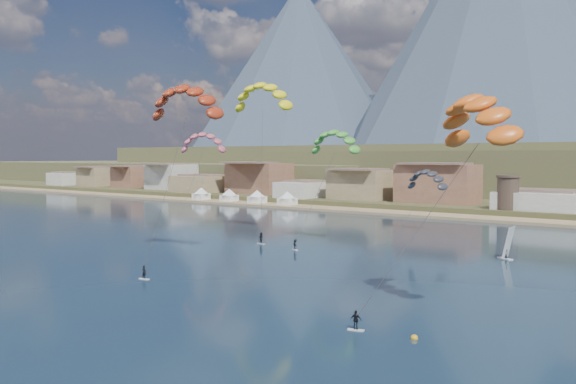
{
  "coord_description": "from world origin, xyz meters",
  "views": [
    {
      "loc": [
        54.66,
        -38.05,
        15.17
      ],
      "look_at": [
        0.0,
        32.0,
        10.0
      ],
      "focal_mm": 38.06,
      "sensor_mm": 36.0,
      "label": 1
    }
  ],
  "objects_px": {
    "kitesurfer_orange": "(479,113)",
    "kitesurfer_green": "(335,139)",
    "watchtower": "(508,192)",
    "buoy": "(414,338)",
    "windsurfer": "(506,249)",
    "kitesurfer_yellow": "(263,93)",
    "kitesurfer_red": "(186,97)"
  },
  "relations": [
    {
      "from": "kitesurfer_red",
      "to": "windsurfer",
      "type": "xyz_separation_m",
      "value": [
        37.14,
        29.18,
        -22.28
      ]
    },
    {
      "from": "watchtower",
      "to": "windsurfer",
      "type": "relative_size",
      "value": 1.77
    },
    {
      "from": "kitesurfer_yellow",
      "to": "kitesurfer_orange",
      "type": "xyz_separation_m",
      "value": [
        56.11,
        -35.94,
        -8.27
      ]
    },
    {
      "from": "watchtower",
      "to": "buoy",
      "type": "distance_m",
      "value": 109.87
    },
    {
      "from": "watchtower",
      "to": "kitesurfer_red",
      "type": "bearing_deg",
      "value": -100.66
    },
    {
      "from": "kitesurfer_yellow",
      "to": "buoy",
      "type": "relative_size",
      "value": 51.52
    },
    {
      "from": "kitesurfer_green",
      "to": "buoy",
      "type": "bearing_deg",
      "value": -49.3
    },
    {
      "from": "kitesurfer_orange",
      "to": "buoy",
      "type": "bearing_deg",
      "value": -103.72
    },
    {
      "from": "kitesurfer_orange",
      "to": "kitesurfer_green",
      "type": "bearing_deg",
      "value": 138.75
    },
    {
      "from": "kitesurfer_red",
      "to": "kitesurfer_yellow",
      "type": "height_order",
      "value": "kitesurfer_yellow"
    },
    {
      "from": "buoy",
      "to": "kitesurfer_yellow",
      "type": "bearing_deg",
      "value": 140.7
    },
    {
      "from": "windsurfer",
      "to": "buoy",
      "type": "relative_size",
      "value": 8.06
    },
    {
      "from": "kitesurfer_yellow",
      "to": "kitesurfer_red",
      "type": "bearing_deg",
      "value": -71.24
    },
    {
      "from": "watchtower",
      "to": "buoy",
      "type": "relative_size",
      "value": 14.26
    },
    {
      "from": "kitesurfer_green",
      "to": "buoy",
      "type": "height_order",
      "value": "kitesurfer_green"
    },
    {
      "from": "kitesurfer_orange",
      "to": "kitesurfer_green",
      "type": "xyz_separation_m",
      "value": [
        -37.38,
        32.78,
        -0.98
      ]
    },
    {
      "from": "kitesurfer_green",
      "to": "windsurfer",
      "type": "bearing_deg",
      "value": 7.37
    },
    {
      "from": "windsurfer",
      "to": "buoy",
      "type": "height_order",
      "value": "windsurfer"
    },
    {
      "from": "watchtower",
      "to": "kitesurfer_yellow",
      "type": "height_order",
      "value": "kitesurfer_yellow"
    },
    {
      "from": "kitesurfer_green",
      "to": "buoy",
      "type": "distance_m",
      "value": 57.13
    },
    {
      "from": "kitesurfer_yellow",
      "to": "kitesurfer_green",
      "type": "height_order",
      "value": "kitesurfer_yellow"
    },
    {
      "from": "watchtower",
      "to": "buoy",
      "type": "height_order",
      "value": "watchtower"
    },
    {
      "from": "watchtower",
      "to": "windsurfer",
      "type": "bearing_deg",
      "value": -71.93
    },
    {
      "from": "kitesurfer_red",
      "to": "kitesurfer_yellow",
      "type": "bearing_deg",
      "value": 108.76
    },
    {
      "from": "watchtower",
      "to": "kitesurfer_orange",
      "type": "height_order",
      "value": "kitesurfer_orange"
    },
    {
      "from": "watchtower",
      "to": "kitesurfer_green",
      "type": "distance_m",
      "value": 66.7
    },
    {
      "from": "buoy",
      "to": "kitesurfer_green",
      "type": "bearing_deg",
      "value": 130.7
    },
    {
      "from": "kitesurfer_yellow",
      "to": "windsurfer",
      "type": "bearing_deg",
      "value": 0.58
    },
    {
      "from": "watchtower",
      "to": "kitesurfer_green",
      "type": "height_order",
      "value": "kitesurfer_green"
    },
    {
      "from": "kitesurfer_green",
      "to": "buoy",
      "type": "xyz_separation_m",
      "value": [
        35.35,
        -41.1,
        -18.04
      ]
    },
    {
      "from": "kitesurfer_yellow",
      "to": "windsurfer",
      "type": "distance_m",
      "value": 53.54
    },
    {
      "from": "kitesurfer_orange",
      "to": "buoy",
      "type": "height_order",
      "value": "kitesurfer_orange"
    }
  ]
}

